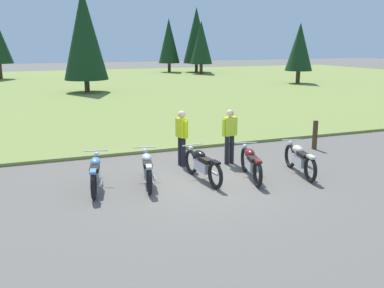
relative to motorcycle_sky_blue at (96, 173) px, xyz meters
The scene contains 11 objects.
ground_plane 2.74m from the motorcycle_sky_blue, ahead, with size 140.00×140.00×0.00m, color #605B54.
grass_moorland 25.20m from the motorcycle_sky_blue, 83.89° to the left, with size 80.00×44.00×0.10m, color olive.
forest_treeline 29.92m from the motorcycle_sky_blue, 92.10° to the left, with size 42.68×23.74×8.41m.
motorcycle_sky_blue is the anchor object (origin of this frame).
motorcycle_silver 1.31m from the motorcycle_sky_blue, ahead, with size 0.68×2.08×0.88m.
motorcycle_black 2.79m from the motorcycle_sky_blue, ahead, with size 0.62×2.10×0.88m.
motorcycle_maroon 4.12m from the motorcycle_sky_blue, ahead, with size 0.77×2.06×0.88m.
motorcycle_cream 5.59m from the motorcycle_sky_blue, ahead, with size 0.69×2.08×0.88m.
rider_with_back_turned 3.07m from the motorcycle_sky_blue, 24.47° to the left, with size 0.29×0.54×1.67m.
rider_near_row_end 4.31m from the motorcycle_sky_blue, 12.62° to the left, with size 0.54×0.28×1.67m.
trail_marker_post 7.88m from the motorcycle_sky_blue, 11.06° to the left, with size 0.12×0.12×1.00m, color #47331E.
Camera 1 is at (-4.19, -10.15, 3.63)m, focal length 40.48 mm.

